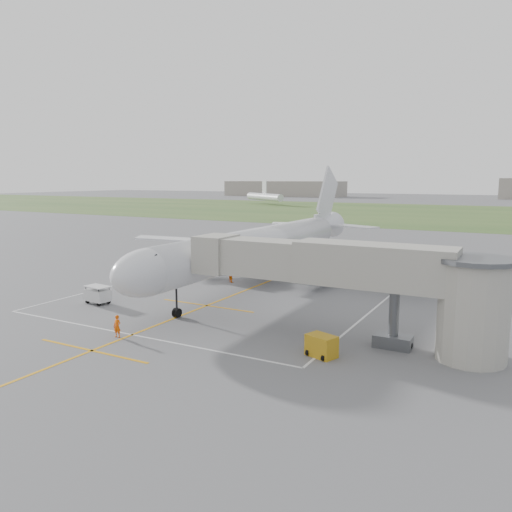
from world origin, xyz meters
The scene contains 11 objects.
ground centered at (0.00, 0.00, 0.00)m, with size 700.00×700.00×0.00m, color #5D5C5F.
grass_strip centered at (0.00, 130.00, 0.01)m, with size 700.00×120.00×0.02m, color #375726.
apron_markings centered at (0.00, -5.82, 0.01)m, with size 28.20×60.00×0.01m.
airliner centered at (0.00, 0.75, 4.39)m, with size 38.93×46.75×13.52m.
jet_bridge centered at (15.72, -13.50, 4.74)m, with size 23.40×5.00×7.20m.
gpu_unit centered at (14.25, -17.51, 0.72)m, with size 2.25×1.88×1.46m.
baggage_cart centered at (-9.47, -14.27, 0.87)m, with size 2.59×1.75×1.69m.
ramp_worker_nose centered at (-0.56, -20.95, 0.84)m, with size 0.61×0.40×1.68m, color #E75407.
ramp_worker_wing centered at (-3.51, 0.17, 0.91)m, with size 0.88×0.69×1.82m, color #E66207.
distant_hangars centered at (-16.15, 265.19, 5.17)m, with size 345.00×49.00×12.00m.
distant_aircraft centered at (-0.16, 173.91, 3.59)m, with size 182.15×64.82×8.85m.
Camera 1 is at (25.60, -47.41, 11.68)m, focal length 35.00 mm.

